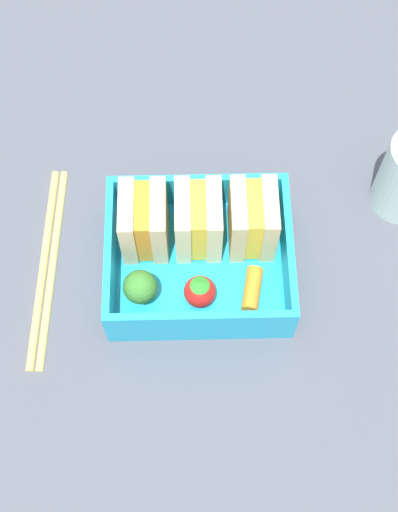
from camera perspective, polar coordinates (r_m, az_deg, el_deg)
The scene contains 10 objects.
ground_plane at distance 63.10cm, azimuth 0.00°, elevation -1.40°, with size 120.00×120.00×2.00cm, color #4A4F5A.
bento_tray at distance 61.63cm, azimuth 0.00°, elevation -0.82°, with size 15.36×12.94×1.20cm, color #1FA3CC.
bento_rim at distance 59.28cm, azimuth 0.00°, elevation 0.19°, with size 15.36×12.94×3.96cm.
sandwich_left at distance 59.51cm, azimuth -4.41°, elevation 2.76°, with size 3.82×5.01×6.22cm.
sandwich_center_left at distance 59.38cm, azimuth -0.05°, elevation 2.85°, with size 3.82×5.01×6.22cm.
sandwich_center at distance 59.59cm, azimuth 4.30°, elevation 2.92°, with size 3.82×5.01×6.22cm.
broccoli_floret at distance 57.88cm, azimuth -4.73°, elevation -2.53°, with size 2.80×2.80×3.89cm.
strawberry_far_left at distance 58.50cm, azimuth -0.04°, elevation -2.83°, with size 2.69×2.69×3.29cm.
carrot_stick_far_left at distance 59.56cm, azimuth 4.29°, elevation -2.66°, with size 1.39×1.39×3.76cm, color orange.
chopstick_pair at distance 63.36cm, azimuth -12.04°, elevation -0.68°, with size 2.48×19.02×0.70cm.
Camera 1 is at (-0.53, -24.97, 56.95)cm, focal length 50.00 mm.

